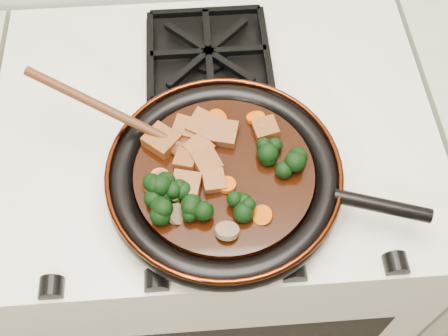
{
  "coord_description": "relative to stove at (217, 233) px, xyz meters",
  "views": [
    {
      "loc": [
        -0.02,
        1.12,
        1.68
      ],
      "look_at": [
        0.01,
        1.55,
        0.97
      ],
      "focal_mm": 45.0,
      "sensor_mm": 36.0,
      "label": 1
    }
  ],
  "objects": [
    {
      "name": "broccoli_floret_2",
      "position": [
        0.03,
        -0.2,
        0.52
      ],
      "size": [
        0.07,
        0.07,
        0.06
      ],
      "primitive_type": null,
      "rotation": [
        0.16,
        -0.15,
        0.15
      ],
      "color": "black",
      "rests_on": "braising_sauce"
    },
    {
      "name": "burner_grate_back",
      "position": [
        0.0,
        0.14,
        0.46
      ],
      "size": [
        0.23,
        0.23,
        0.03
      ],
      "primitive_type": null,
      "color": "black",
      "rests_on": "stove"
    },
    {
      "name": "broccoli_floret_5",
      "position": [
        -0.07,
        -0.18,
        0.52
      ],
      "size": [
        0.08,
        0.08,
        0.06
      ],
      "primitive_type": null,
      "rotation": [
        -0.18,
        0.11,
        2.61
      ],
      "color": "black",
      "rests_on": "braising_sauce"
    },
    {
      "name": "burner_grate_front",
      "position": [
        0.0,
        -0.14,
        0.46
      ],
      "size": [
        0.23,
        0.23,
        0.03
      ],
      "primitive_type": null,
      "color": "black",
      "rests_on": "stove"
    },
    {
      "name": "carrot_coin_4",
      "position": [
        0.07,
        -0.04,
        0.51
      ],
      "size": [
        0.03,
        0.03,
        0.02
      ],
      "primitive_type": "cylinder",
      "rotation": [
        -0.33,
        -0.14,
        0.0
      ],
      "color": "#CD4C05",
      "rests_on": "braising_sauce"
    },
    {
      "name": "carrot_coin_1",
      "position": [
        0.01,
        -0.16,
        0.51
      ],
      "size": [
        0.03,
        0.03,
        0.01
      ],
      "primitive_type": "cylinder",
      "rotation": [
        -0.13,
        0.01,
        0.0
      ],
      "color": "#CD4C05",
      "rests_on": "braising_sauce"
    },
    {
      "name": "carrot_coin_2",
      "position": [
        0.0,
        -0.04,
        0.51
      ],
      "size": [
        0.03,
        0.03,
        0.02
      ],
      "primitive_type": "cylinder",
      "rotation": [
        0.19,
        0.29,
        0.0
      ],
      "color": "#CD4C05",
      "rests_on": "braising_sauce"
    },
    {
      "name": "wooden_spoon",
      "position": [
        -0.12,
        -0.06,
        0.54
      ],
      "size": [
        0.16,
        0.09,
        0.27
      ],
      "rotation": [
        0.0,
        0.0,
        2.7
      ],
      "color": "#4B2410",
      "rests_on": "braising_sauce"
    },
    {
      "name": "stove",
      "position": [
        0.0,
        0.0,
        0.0
      ],
      "size": [
        0.76,
        0.6,
        0.9
      ],
      "primitive_type": "cube",
      "color": "white",
      "rests_on": "ground"
    },
    {
      "name": "tofu_cube_3",
      "position": [
        -0.05,
        -0.12,
        0.52
      ],
      "size": [
        0.04,
        0.04,
        0.02
      ],
      "primitive_type": "cube",
      "rotation": [
        -0.1,
        0.07,
        1.24
      ],
      "color": "brown",
      "rests_on": "braising_sauce"
    },
    {
      "name": "tofu_cube_7",
      "position": [
        -0.03,
        -0.1,
        0.52
      ],
      "size": [
        0.05,
        0.05,
        0.02
      ],
      "primitive_type": "cube",
      "rotation": [
        -0.03,
        -0.07,
        2.28
      ],
      "color": "brown",
      "rests_on": "braising_sauce"
    },
    {
      "name": "tofu_cube_0",
      "position": [
        -0.08,
        -0.08,
        0.52
      ],
      "size": [
        0.06,
        0.06,
        0.02
      ],
      "primitive_type": "cube",
      "rotation": [
        -0.0,
        0.0,
        0.86
      ],
      "color": "brown",
      "rests_on": "braising_sauce"
    },
    {
      "name": "broccoli_floret_6",
      "position": [
        -0.09,
        -0.17,
        0.52
      ],
      "size": [
        0.09,
        0.09,
        0.07
      ],
      "primitive_type": null,
      "rotation": [
        -0.03,
        -0.12,
        0.74
      ],
      "color": "black",
      "rests_on": "braising_sauce"
    },
    {
      "name": "tofu_cube_1",
      "position": [
        -0.05,
        -0.06,
        0.52
      ],
      "size": [
        0.05,
        0.05,
        0.02
      ],
      "primitive_type": "cube",
      "rotation": [
        0.08,
        -0.05,
        1.23
      ],
      "color": "brown",
      "rests_on": "braising_sauce"
    },
    {
      "name": "broccoli_floret_1",
      "position": [
        0.08,
        -0.11,
        0.52
      ],
      "size": [
        0.06,
        0.07,
        0.06
      ],
      "primitive_type": null,
      "rotation": [
        0.01,
        -0.24,
        1.56
      ],
      "color": "black",
      "rests_on": "braising_sauce"
    },
    {
      "name": "carrot_coin_3",
      "position": [
        0.06,
        -0.21,
        0.51
      ],
      "size": [
        0.03,
        0.03,
        0.03
      ],
      "primitive_type": "cylinder",
      "rotation": [
        0.34,
        -0.34,
        0.0
      ],
      "color": "#CD4C05",
      "rests_on": "braising_sauce"
    },
    {
      "name": "tofu_cube_10",
      "position": [
        -0.02,
        -0.06,
        0.52
      ],
      "size": [
        0.06,
        0.06,
        0.03
      ],
      "primitive_type": "cube",
      "rotation": [
        0.12,
        -0.06,
        1.05
      ],
      "color": "brown",
      "rests_on": "braising_sauce"
    },
    {
      "name": "tofu_cube_8",
      "position": [
        -0.09,
        -0.16,
        0.52
      ],
      "size": [
        0.06,
        0.05,
        0.03
      ],
      "primitive_type": "cube",
      "rotation": [
        0.09,
        -0.11,
        2.23
      ],
      "color": "brown",
      "rests_on": "braising_sauce"
    },
    {
      "name": "carrot_coin_0",
      "position": [
        -0.09,
        -0.14,
        0.51
      ],
      "size": [
        0.03,
        0.03,
        0.02
      ],
      "primitive_type": "cylinder",
      "rotation": [
        0.24,
        0.18,
        0.0
      ],
      "color": "#CD4C05",
      "rests_on": "braising_sauce"
    },
    {
      "name": "mushroom_slice_0",
      "position": [
        -0.06,
        -0.21,
        0.52
      ],
      "size": [
        0.03,
        0.04,
        0.03
      ],
      "primitive_type": "cylinder",
      "rotation": [
        0.88,
        0.0,
        1.27
      ],
      "color": "brown",
      "rests_on": "braising_sauce"
    },
    {
      "name": "broccoli_floret_3",
      "position": [
        0.11,
        -0.14,
        0.52
      ],
      "size": [
        0.09,
        0.09,
        0.06
      ],
      "primitive_type": null,
      "rotation": [
        0.11,
        0.03,
        2.48
      ],
      "color": "black",
      "rests_on": "braising_sauce"
    },
    {
      "name": "braising_sauce",
      "position": [
        0.01,
        -0.14,
        0.5
      ],
      "size": [
        0.27,
        0.27,
        0.02
      ],
      "primitive_type": "cylinder",
      "color": "black",
      "rests_on": "skillet"
    },
    {
      "name": "mushroom_slice_2",
      "position": [
        0.01,
        -0.24,
        0.52
      ],
      "size": [
        0.04,
        0.04,
        0.02
      ],
      "primitive_type": "cylinder",
      "rotation": [
        0.4,
        0.0,
        2.98
      ],
      "color": "brown",
      "rests_on": "braising_sauce"
    },
    {
      "name": "skillet",
      "position": [
        0.01,
        -0.14,
        0.49
      ],
      "size": [
        0.47,
        0.36,
        0.05
      ],
      "rotation": [
        0.0,
        0.0,
        -0.32
      ],
      "color": "black",
      "rests_on": "burner_grate_front"
    },
    {
      "name": "tofu_cube_2",
      "position": [
        -0.01,
        -0.16,
        0.52
      ],
      "size": [
        0.04,
        0.04,
        0.03
      ],
      "primitive_type": "cube",
      "rotation": [
        0.12,
        -0.1,
        1.68
      ],
      "color": "brown",
      "rests_on": "braising_sauce"
    },
    {
      "name": "tofu_cube_5",
      "position": [
        -0.05,
        -0.16,
        0.52
      ],
      "size": [
        0.05,
        0.05,
        0.02
      ],
      "primitive_type": "cube",
      "rotation": [
        -0.05,
        -0.01,
        2.91
      ],
      "color": "brown",
      "rests_on": "braising_sauce"
    },
    {
      "name": "broccoli_floret_4",
      "position": [
        -0.09,
        -0.2,
        0.52
      ],
      "size": [
        0.09,
        0.09,
        0.07
      ],
      "primitive_type": null,
      "rotation": [
        -0.23,
        -0.1,
        0.55
      ],
      "color": "black",
      "rests_on": "braising_sauce"
    },
    {
      "name": "broccoli_floret_0",
      "position": [
        -0.04,
        -0.21,
        0.52
      ],
      "size": [
        0.09,
        0.09,
        0.07
      ],
      "primitive_type": null,
      "rotation": [
        -0.13,
        0.06,
        2.46
      ],
      "color": "black",
      "rests_on": "braising_sauce"
    },
    {
      "name": "tofu_cube_6",
      "position": [
        0.08,
        -0.07,
        0.52
      ],
      "size": [
        0.04,
        0.04,
        0.02
      ],
      "primitive_type": "cube",
      "rotation": [
        -0.03,
        -0.09,
        0.19
      ],
      "color": "brown",
      "rests_on": "braising_sauce"
    },
    {
      "name": "mushroom_slice_1",
      "position": [
        0.08,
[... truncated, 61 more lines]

